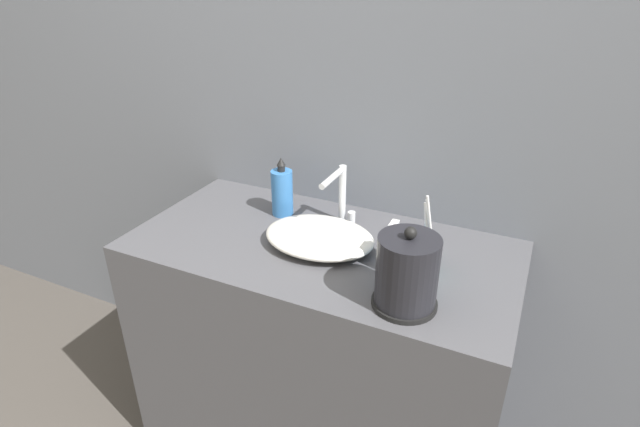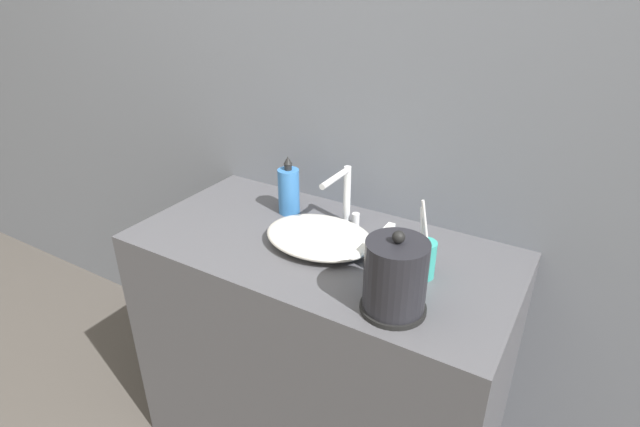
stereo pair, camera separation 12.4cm
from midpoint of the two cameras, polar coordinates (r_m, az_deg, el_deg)
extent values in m
cube|color=slate|center=(1.53, 8.52, 17.40)|extent=(6.00, 0.04, 2.60)
cube|color=#4C4C51|center=(1.68, 2.22, -15.73)|extent=(1.11, 0.56, 0.82)
ellipsoid|color=silver|center=(1.42, 2.30, -2.70)|extent=(0.32, 0.24, 0.06)
cylinder|color=silver|center=(1.52, 5.34, 2.05)|extent=(0.02, 0.02, 0.19)
cylinder|color=silver|center=(1.42, 4.16, 4.06)|extent=(0.02, 0.15, 0.02)
cylinder|color=silver|center=(1.54, 6.40, -0.72)|extent=(0.02, 0.02, 0.04)
cylinder|color=black|center=(1.20, 11.31, -10.57)|extent=(0.16, 0.16, 0.01)
cylinder|color=black|center=(1.16, 11.68, -7.24)|extent=(0.14, 0.14, 0.18)
sphere|color=black|center=(1.10, 12.18, -2.72)|extent=(0.03, 0.03, 0.03)
cylinder|color=teal|center=(1.31, 14.42, -5.16)|extent=(0.06, 0.06, 0.10)
cylinder|color=white|center=(1.27, 14.38, -2.50)|extent=(0.02, 0.02, 0.16)
cylinder|color=white|center=(1.26, 14.82, -2.32)|extent=(0.04, 0.02, 0.18)
cylinder|color=white|center=(1.27, 14.34, -2.70)|extent=(0.03, 0.03, 0.15)
cylinder|color=#3370B7|center=(1.31, 10.59, -4.70)|extent=(0.07, 0.07, 0.11)
cylinder|color=white|center=(1.27, 10.83, -2.20)|extent=(0.02, 0.02, 0.02)
cube|color=white|center=(1.26, 10.69, -1.72)|extent=(0.02, 0.04, 0.01)
cylinder|color=#3370B7|center=(1.58, -1.36, 2.50)|extent=(0.07, 0.07, 0.15)
cylinder|color=black|center=(1.55, -1.40, 5.32)|extent=(0.02, 0.02, 0.02)
cone|color=black|center=(1.54, -1.40, 6.08)|extent=(0.03, 0.03, 0.02)
camera|label=1|loc=(0.06, -87.45, 1.29)|focal=28.00mm
camera|label=2|loc=(0.06, 92.55, -1.29)|focal=28.00mm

